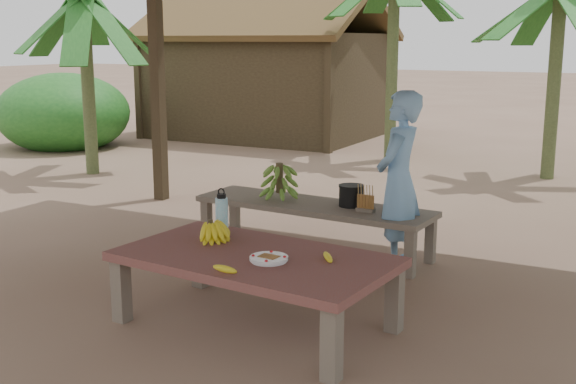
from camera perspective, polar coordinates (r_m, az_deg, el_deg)
The scene contains 15 objects.
ground at distance 5.52m, azimuth -1.16°, elevation -8.08°, with size 80.00×80.00×0.00m, color brown.
work_table at distance 4.80m, azimuth -2.62°, elevation -5.71°, with size 1.88×1.16×0.50m.
bench at distance 6.49m, azimuth 1.99°, elevation -1.38°, with size 2.23×0.74×0.45m.
ripe_banana_bunch at distance 5.12m, azimuth -6.13°, elevation -2.94°, with size 0.27×0.23×0.16m, color yellow, non-canonical shape.
plate at distance 4.63m, azimuth -1.52°, elevation -5.30°, with size 0.25×0.25×0.04m.
loose_banana_front at distance 4.43m, azimuth -5.01°, elevation -6.09°, with size 0.04×0.16×0.04m, color yellow.
loose_banana_side at distance 4.65m, azimuth 3.17°, elevation -5.17°, with size 0.04×0.15×0.04m, color yellow.
water_flask at distance 5.28m, azimuth -5.26°, elevation -1.76°, with size 0.09×0.09×0.34m.
green_banana_stalk at distance 6.62m, azimuth -0.68°, elevation 0.94°, with size 0.31×0.31×0.35m, color #598C2D, non-canonical shape.
cooking_pot at distance 6.37m, azimuth 5.02°, elevation -0.32°, with size 0.22×0.22×0.18m, color black.
skewer_rack at distance 6.16m, azimuth 6.15°, elevation -0.48°, with size 0.18×0.08×0.24m, color #A57F47, non-canonical shape.
woman at distance 6.04m, azimuth 8.73°, elevation 0.90°, with size 0.54×0.36×1.49m, color #6795C3.
hut at distance 14.38m, azimuth -1.61°, elevation 8.83°, with size 4.40×3.43×2.85m.
banana_plant_n at distance 10.49m, azimuth 20.70°, elevation 13.83°, with size 1.80×1.80×2.85m.
banana_plant_w at distance 10.61m, azimuth -15.82°, elevation 13.19°, with size 1.80×1.80×2.67m.
Camera 1 is at (2.50, -4.54, 1.89)m, focal length 45.00 mm.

